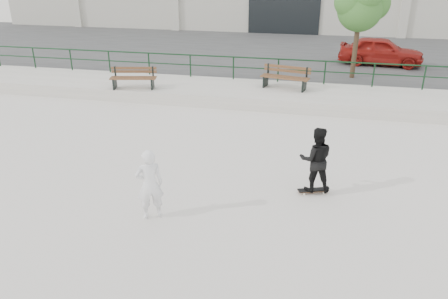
% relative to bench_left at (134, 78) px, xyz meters
% --- Properties ---
extents(ground, '(120.00, 120.00, 0.00)m').
position_rel_bench_left_xyz_m(ground, '(4.78, -8.47, -0.93)').
color(ground, silver).
rests_on(ground, ground).
extents(ledge, '(30.00, 3.00, 0.50)m').
position_rel_bench_left_xyz_m(ledge, '(4.78, 1.03, -0.68)').
color(ledge, '#B2AFA2').
rests_on(ledge, ground).
extents(parking_strip, '(60.00, 14.00, 0.50)m').
position_rel_bench_left_xyz_m(parking_strip, '(4.78, 9.53, -0.68)').
color(parking_strip, '#393939').
rests_on(parking_strip, ground).
extents(railing, '(28.00, 0.06, 1.03)m').
position_rel_bench_left_xyz_m(railing, '(4.78, 2.33, 0.31)').
color(railing, '#123219').
rests_on(railing, ledge).
extents(bench_left, '(1.97, 0.93, 0.88)m').
position_rel_bench_left_xyz_m(bench_left, '(0.00, 0.00, 0.00)').
color(bench_left, '#51331B').
rests_on(bench_left, ledge).
extents(bench_right, '(2.08, 0.98, 0.93)m').
position_rel_bench_left_xyz_m(bench_right, '(6.19, 1.34, 0.02)').
color(bench_right, '#51331B').
rests_on(bench_right, ledge).
extents(tree, '(2.41, 2.14, 4.28)m').
position_rel_bench_left_xyz_m(tree, '(9.06, 3.82, 2.78)').
color(tree, '#412F20').
rests_on(tree, parking_strip).
extents(red_car, '(4.25, 2.04, 1.40)m').
position_rel_bench_left_xyz_m(red_car, '(10.50, 6.75, 0.27)').
color(red_car, maroon).
rests_on(red_car, parking_strip).
extents(skateboard, '(0.80, 0.45, 0.09)m').
position_rel_bench_left_xyz_m(skateboard, '(7.63, -6.52, -0.86)').
color(skateboard, black).
rests_on(skateboard, ground).
extents(standing_skater, '(0.91, 0.76, 1.70)m').
position_rel_bench_left_xyz_m(standing_skater, '(7.63, -6.52, 0.01)').
color(standing_skater, black).
rests_on(standing_skater, skateboard).
extents(seated_skater, '(0.74, 0.66, 1.71)m').
position_rel_bench_left_xyz_m(seated_skater, '(4.00, -8.47, -0.08)').
color(seated_skater, white).
rests_on(seated_skater, ground).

